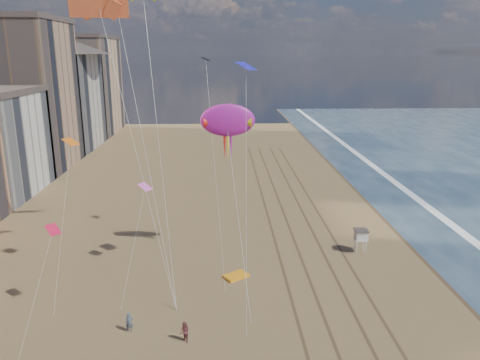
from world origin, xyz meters
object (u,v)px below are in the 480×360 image
show_kite (228,121)px  kite_flyer_b (185,332)px  kite_flyer_a (129,322)px  lifeguard_stand (361,235)px  grounded_kite (236,276)px

show_kite → kite_flyer_b: (-3.71, -15.49, -14.66)m
show_kite → kite_flyer_a: show_kite is taller
lifeguard_stand → show_kite: show_kite is taller
grounded_kite → kite_flyer_b: 11.91m
show_kite → kite_flyer_a: (-8.40, -13.88, -14.68)m
lifeguard_stand → kite_flyer_b: 25.18m
lifeguard_stand → kite_flyer_b: (-18.90, -16.58, -1.28)m
lifeguard_stand → grounded_kite: bearing=-159.1°
kite_flyer_a → kite_flyer_b: kite_flyer_b is taller
lifeguard_stand → grounded_kite: size_ratio=1.16×
grounded_kite → kite_flyer_b: kite_flyer_b is taller
grounded_kite → lifeguard_stand: bearing=-12.5°
lifeguard_stand → show_kite: size_ratio=0.14×
lifeguard_stand → kite_flyer_a: lifeguard_stand is taller
grounded_kite → show_kite: show_kite is taller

